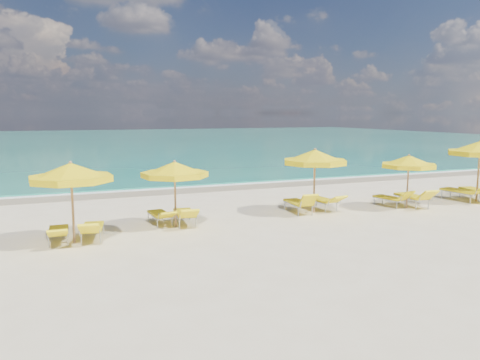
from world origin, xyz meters
name	(u,v)px	position (x,y,z in m)	size (l,w,h in m)	color
ground_plane	(256,221)	(0.00, 0.00, 0.00)	(120.00, 120.00, 0.00)	beige
ocean	(106,141)	(0.00, 48.00, 0.00)	(120.00, 80.00, 0.30)	#157961
wet_sand_band	(195,189)	(0.00, 7.40, 0.00)	(120.00, 2.60, 0.01)	tan
foam_line	(190,186)	(0.00, 8.20, 0.00)	(120.00, 1.20, 0.03)	white
whitecap_near	(59,171)	(-6.00, 17.00, 0.00)	(14.00, 0.36, 0.05)	white
whitecap_far	(230,155)	(8.00, 24.00, 0.00)	(18.00, 0.30, 0.05)	white
umbrella_2	(71,173)	(-5.80, -0.58, 1.97)	(2.88, 2.88, 2.31)	#AA7C55
umbrella_3	(175,170)	(-2.72, 0.21, 1.83)	(2.57, 2.57, 2.15)	#AA7C55
umbrella_4	(315,158)	(2.49, 0.49, 2.01)	(2.51, 2.51, 2.36)	#AA7C55
umbrella_5	(409,162)	(6.19, -0.13, 1.77)	(2.59, 2.59, 2.08)	#AA7C55
umbrella_6	(480,149)	(9.84, -0.09, 2.17)	(3.32, 3.32, 2.54)	#AA7C55
lounger_2_left	(59,236)	(-6.20, -0.36, 0.19)	(0.59, 1.67, 0.63)	#A5A8AD
lounger_2_right	(93,233)	(-5.30, -0.40, 0.21)	(0.84, 1.79, 0.72)	#A5A8AD
lounger_3_left	(160,218)	(-3.09, 0.78, 0.19)	(0.67, 1.70, 0.62)	#A5A8AD
lounger_3_right	(185,218)	(-2.35, 0.44, 0.22)	(0.76, 1.85, 0.73)	#A5A8AD
lounger_4_left	(299,207)	(1.95, 0.65, 0.22)	(0.70, 1.77, 0.87)	#A5A8AD
lounger_4_right	(321,204)	(3.05, 0.87, 0.22)	(0.85, 1.93, 0.71)	#A5A8AD
lounger_5_left	(390,201)	(5.83, 0.36, 0.20)	(0.85, 1.68, 0.75)	#A5A8AD
lounger_5_right	(412,201)	(6.64, 0.06, 0.23)	(0.76, 1.94, 0.83)	#A5A8AD
lounger_6_left	(461,195)	(9.34, 0.23, 0.24)	(0.96, 2.11, 0.81)	#A5A8AD
lounger_6_right	(476,194)	(10.19, 0.24, 0.23)	(1.01, 2.04, 0.76)	#A5A8AD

